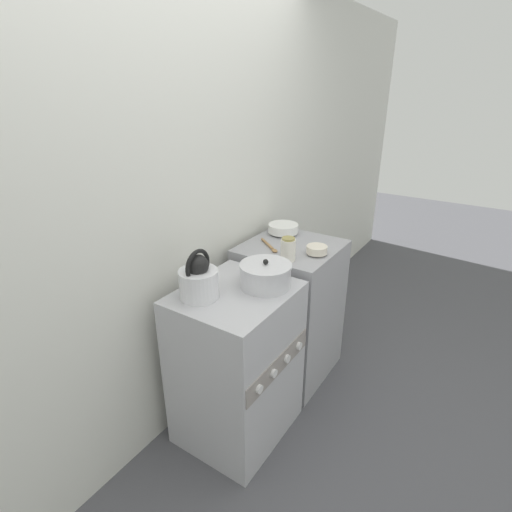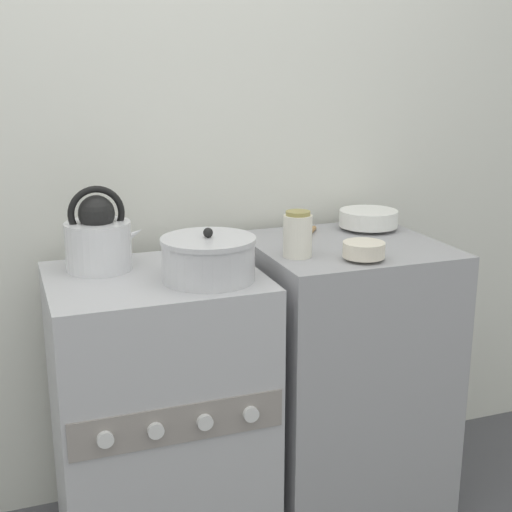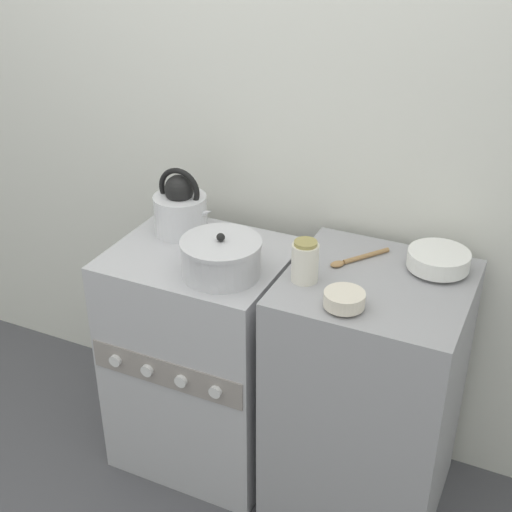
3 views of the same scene
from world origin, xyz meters
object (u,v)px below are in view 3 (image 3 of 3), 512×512
(storage_jar, at_px, (305,261))
(small_ceramic_bowl, at_px, (344,299))
(enamel_bowl, at_px, (439,260))
(kettle, at_px, (181,208))
(stove, at_px, (204,357))
(cooking_pot, at_px, (221,258))

(storage_jar, bearing_deg, small_ceramic_bowl, -31.66)
(storage_jar, bearing_deg, enamel_bowl, 33.06)
(small_ceramic_bowl, bearing_deg, enamel_bowl, 59.47)
(kettle, bearing_deg, storage_jar, -18.27)
(stove, height_order, enamel_bowl, enamel_bowl)
(enamel_bowl, bearing_deg, kettle, -176.54)
(stove, relative_size, cooking_pot, 3.35)
(cooking_pot, xyz_separation_m, enamel_bowl, (0.66, 0.27, 0.01))
(stove, xyz_separation_m, cooking_pot, (0.14, -0.09, 0.52))
(cooking_pot, xyz_separation_m, storage_jar, (0.28, 0.03, 0.04))
(storage_jar, bearing_deg, cooking_pot, -174.75)
(cooking_pot, bearing_deg, small_ceramic_bowl, -9.68)
(kettle, height_order, storage_jar, kettle)
(cooking_pot, relative_size, storage_jar, 1.95)
(storage_jar, bearing_deg, stove, 170.88)
(stove, xyz_separation_m, kettle, (-0.14, 0.12, 0.55))
(stove, bearing_deg, small_ceramic_bowl, -16.16)
(cooking_pot, distance_m, storage_jar, 0.29)
(kettle, distance_m, enamel_bowl, 0.93)
(kettle, bearing_deg, cooking_pot, -37.46)
(cooking_pot, height_order, storage_jar, storage_jar)
(small_ceramic_bowl, distance_m, storage_jar, 0.20)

